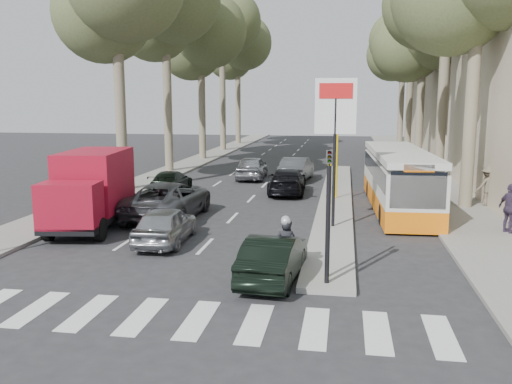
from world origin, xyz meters
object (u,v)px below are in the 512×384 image
red_truck (91,188)px  motorcycle (285,248)px  dark_hatchback (274,257)px  city_bus (398,178)px  silver_hatchback (165,225)px

red_truck → motorcycle: red_truck is taller
dark_hatchback → city_bus: city_bus is taller
city_bus → motorcycle: size_ratio=5.13×
dark_hatchback → motorcycle: (0.27, 0.46, 0.15)m
silver_hatchback → motorcycle: 5.18m
motorcycle → red_truck: bearing=143.4°
red_truck → city_bus: bearing=17.4°
silver_hatchback → red_truck: 4.01m
silver_hatchback → red_truck: bearing=-28.6°
red_truck → dark_hatchback: bearing=-40.7°
red_truck → motorcycle: (7.90, -4.48, -0.76)m
dark_hatchback → city_bus: (4.21, 10.51, 0.79)m
dark_hatchback → city_bus: bearing=-107.7°
red_truck → city_bus: size_ratio=0.55×
red_truck → city_bus: (11.84, 5.57, -0.12)m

